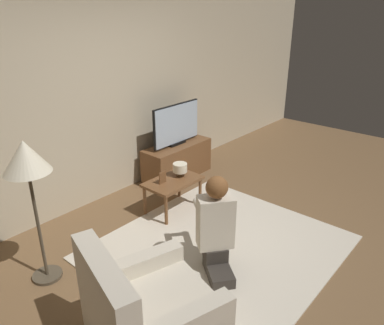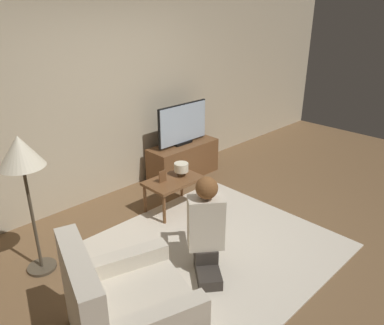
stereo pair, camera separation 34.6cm
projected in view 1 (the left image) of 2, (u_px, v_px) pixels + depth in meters
ground_plane at (219, 248)px, 4.05m from camera, size 10.00×10.00×0.00m
wall_back at (100, 102)px, 4.71m from camera, size 10.00×0.06×2.60m
rug at (219, 247)px, 4.05m from camera, size 2.43×2.22×0.02m
tv_stand at (177, 161)px, 5.64m from camera, size 1.11×0.42×0.52m
tv at (176, 124)px, 5.42m from camera, size 0.91×0.08×0.61m
coffee_table at (173, 184)px, 4.65m from camera, size 0.71×0.45×0.43m
floor_lamp at (27, 164)px, 3.16m from camera, size 0.40×0.40×1.40m
armchair at (149, 316)px, 2.80m from camera, size 1.07×1.07×0.90m
person_kneeling at (216, 223)px, 3.54m from camera, size 0.66×0.76×1.00m
picture_frame at (163, 177)px, 4.52m from camera, size 0.11×0.01×0.15m
table_lamp at (180, 169)px, 4.70m from camera, size 0.18×0.18×0.17m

